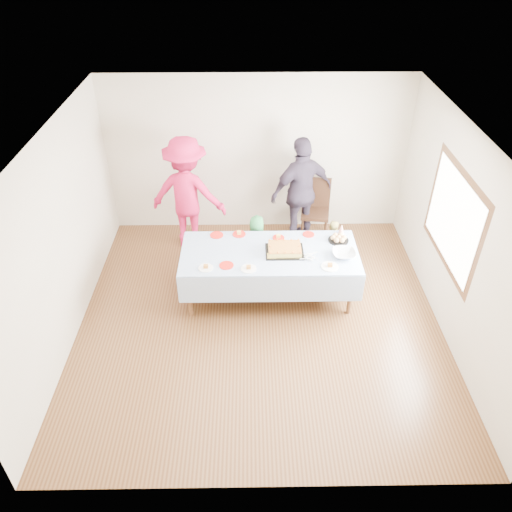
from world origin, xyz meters
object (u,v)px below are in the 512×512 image
at_px(birthday_cake, 285,249).
at_px(adult_left, 187,194).
at_px(dining_chair, 316,206).
at_px(party_table, 270,255).

xyz_separation_m(birthday_cake, adult_left, (-1.49, 1.41, 0.13)).
distance_m(dining_chair, adult_left, 2.17).
relative_size(dining_chair, adult_left, 0.55).
xyz_separation_m(dining_chair, adult_left, (-2.13, -0.22, 0.37)).
relative_size(party_table, adult_left, 1.31).
bearing_deg(adult_left, birthday_cake, 147.67).
xyz_separation_m(party_table, adult_left, (-1.28, 1.41, 0.23)).
bearing_deg(party_table, birthday_cake, -0.63).
bearing_deg(adult_left, party_table, 143.38).
distance_m(party_table, adult_left, 1.92).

